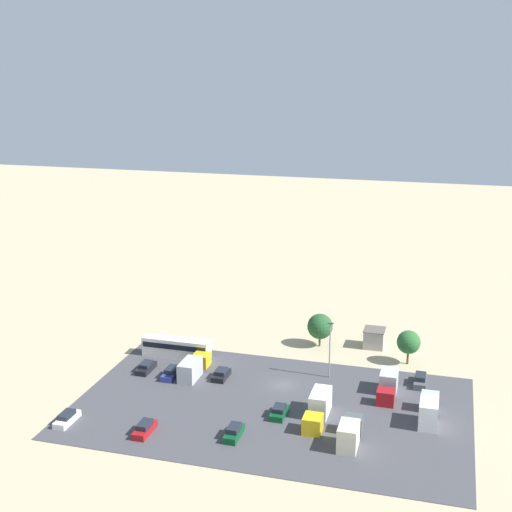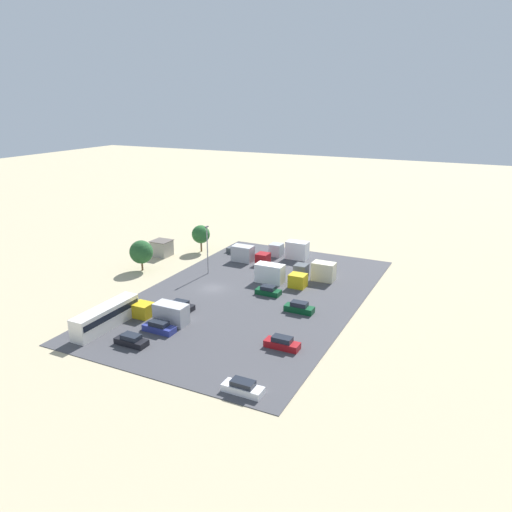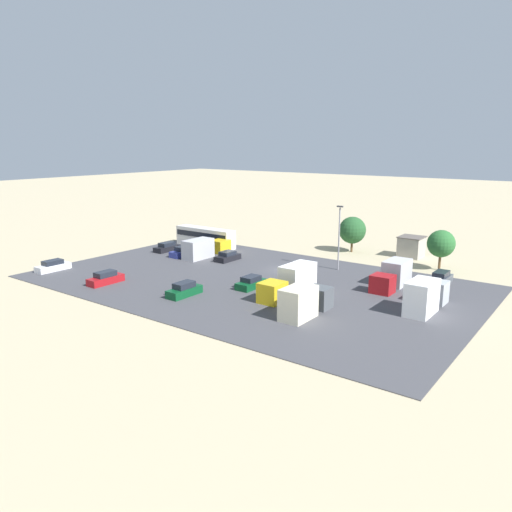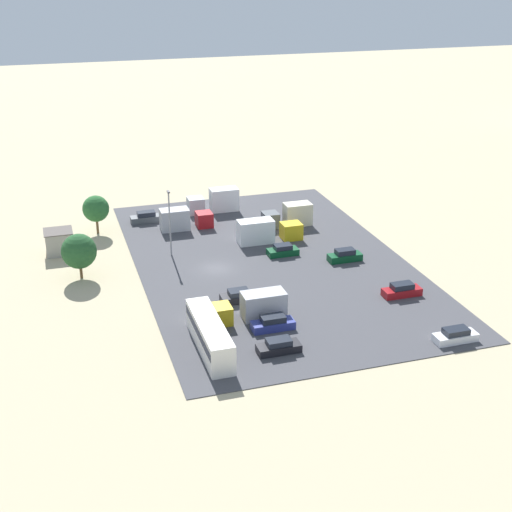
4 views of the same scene
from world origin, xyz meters
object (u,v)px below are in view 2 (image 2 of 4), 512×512
object	(u,v)px
parked_car_6	(159,327)
parked_truck_1	(278,275)
parked_car_5	(131,340)
parked_truck_3	(163,313)
parked_car_3	(268,291)
parked_truck_4	(317,271)
parked_car_1	(243,388)
parked_car_2	(299,308)
shed_building	(162,248)
parked_truck_2	(248,255)
parked_truck_0	(291,250)
parked_car_7	(180,306)
parked_car_0	(238,250)
parked_car_4	(282,343)
bus	(106,316)

from	to	relation	value
parked_car_6	parked_truck_1	world-z (taller)	parked_truck_1
parked_car_5	parked_car_6	world-z (taller)	parked_car_6
parked_car_6	parked_truck_3	bearing A→B (deg)	26.84
parked_car_3	parked_truck_4	xyz separation A→B (m)	(-10.49, 4.78, 0.89)
parked_car_1	parked_car_2	bearing A→B (deg)	6.02
shed_building	parked_car_2	world-z (taller)	shed_building
shed_building	parked_truck_1	bearing A→B (deg)	81.07
parked_truck_2	parked_truck_0	bearing A→B (deg)	133.11
shed_building	parked_truck_0	distance (m)	26.61
parked_car_7	parked_truck_0	size ratio (longest dim) A/B	0.53
parked_truck_2	parked_truck_4	bearing A→B (deg)	77.90
parked_car_2	parked_truck_3	size ratio (longest dim) A/B	0.50
parked_car_0	parked_truck_0	distance (m)	11.52
parked_car_4	parked_truck_2	world-z (taller)	parked_truck_2
parked_car_5	parked_truck_4	xyz separation A→B (m)	(-34.46, 13.57, 0.90)
parked_car_3	bus	bearing A→B (deg)	144.29
parked_car_4	parked_car_3	bearing A→B (deg)	-149.47
shed_building	parked_car_2	distance (m)	38.58
parked_truck_1	parked_car_2	bearing A→B (deg)	39.28
parked_truck_2	parked_truck_3	size ratio (longest dim) A/B	0.86
parked_car_1	parked_truck_1	xyz separation A→B (m)	(-32.72, -10.32, 0.90)
bus	parked_car_0	world-z (taller)	bus
parked_car_1	parked_truck_1	bearing A→B (deg)	17.51
bus	parked_car_2	world-z (taller)	bus
parked_car_6	parked_truck_1	size ratio (longest dim) A/B	0.51
parked_car_0	parked_car_7	bearing A→B (deg)	-168.65
parked_car_1	shed_building	bearing A→B (deg)	45.94
parked_car_2	parked_truck_3	distance (m)	20.40
parked_car_1	parked_truck_3	bearing A→B (deg)	59.48
parked_car_4	parked_car_5	bearing A→B (deg)	-66.30
parked_car_6	parked_truck_1	distance (m)	25.59
shed_building	parked_car_6	xyz separation A→B (m)	(28.96, 20.88, -0.90)
parked_truck_0	shed_building	bearing A→B (deg)	112.68
parked_car_4	parked_truck_0	bearing A→B (deg)	-159.31
parked_car_6	parked_truck_3	xyz separation A→B (m)	(-3.06, -1.55, 0.70)
parked_car_2	parked_truck_2	size ratio (longest dim) A/B	0.58
parked_truck_4	parked_truck_2	bearing A→B (deg)	77.90
parked_car_4	parked_car_6	world-z (taller)	parked_car_4
parked_car_1	parked_truck_0	distance (m)	49.36
parked_truck_3	parked_car_4	bearing A→B (deg)	-89.39
parked_truck_1	parked_car_1	bearing A→B (deg)	17.51
parked_car_5	parked_car_7	bearing A→B (deg)	-176.64
parked_truck_1	parked_truck_2	bearing A→B (deg)	-130.10
parked_car_2	parked_truck_1	world-z (taller)	parked_truck_1
parked_car_0	parked_truck_2	distance (m)	6.57
parked_car_2	parked_car_4	bearing A→B (deg)	-169.23
parked_car_1	parked_car_2	world-z (taller)	parked_car_2
parked_truck_2	parked_car_3	bearing A→B (deg)	37.91
parked_truck_2	parked_car_6	bearing A→B (deg)	5.07
parked_car_5	parked_car_4	bearing A→B (deg)	113.70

